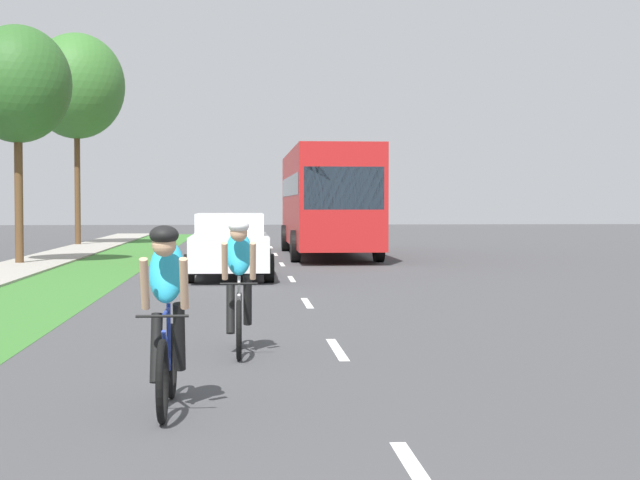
% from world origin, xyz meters
% --- Properties ---
extents(ground_plane, '(120.00, 120.00, 0.00)m').
position_xyz_m(ground_plane, '(0.00, 20.00, 0.00)').
color(ground_plane, '#424244').
extents(grass_verge, '(2.42, 70.00, 0.01)m').
position_xyz_m(grass_verge, '(-4.97, 20.00, 0.00)').
color(grass_verge, '#38722D').
rests_on(grass_verge, ground_plane).
extents(lane_markings_center, '(0.12, 52.20, 0.01)m').
position_xyz_m(lane_markings_center, '(0.00, 24.00, 0.00)').
color(lane_markings_center, white).
rests_on(lane_markings_center, ground_plane).
extents(cyclist_lead, '(0.42, 1.72, 1.58)m').
position_xyz_m(cyclist_lead, '(-1.77, 6.56, 0.81)').
color(cyclist_lead, black).
rests_on(cyclist_lead, ground_plane).
extents(cyclist_trailing, '(0.42, 1.72, 1.58)m').
position_xyz_m(cyclist_trailing, '(-1.17, 9.74, 0.81)').
color(cyclist_trailing, black).
rests_on(cyclist_trailing, ground_plane).
extents(sedan_white, '(1.98, 4.30, 1.52)m').
position_xyz_m(sedan_white, '(-1.43, 21.57, 0.77)').
color(sedan_white, silver).
rests_on(sedan_white, ground_plane).
extents(bus_red, '(2.78, 11.60, 3.48)m').
position_xyz_m(bus_red, '(1.69, 31.57, 1.98)').
color(bus_red, red).
rests_on(bus_red, ground_plane).
extents(street_tree_near, '(3.05, 3.05, 6.85)m').
position_xyz_m(street_tree_near, '(-7.53, 27.34, 5.14)').
color(street_tree_near, brown).
rests_on(street_tree_near, ground_plane).
extents(street_tree_far, '(3.97, 3.97, 8.80)m').
position_xyz_m(street_tree_far, '(-7.98, 40.36, 6.60)').
color(street_tree_far, brown).
rests_on(street_tree_far, ground_plane).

